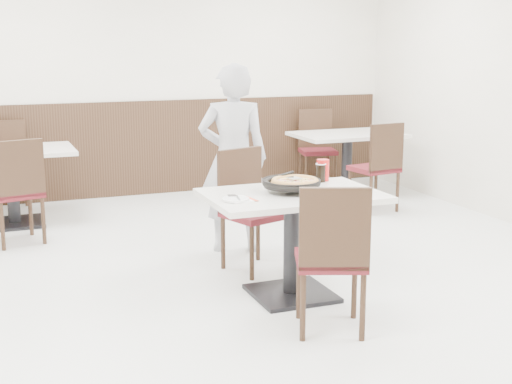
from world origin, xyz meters
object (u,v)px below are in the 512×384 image
object	(u,v)px
bg_chair_right_near	(374,167)
red_cup	(323,170)
bg_table_left	(12,187)
pizza_pan	(291,186)
cola_glass	(321,173)
bg_chair_right_far	(318,149)
bg_chair_left_near	(15,191)
bg_table_right	(347,166)
chair_far	(255,211)
pizza	(295,184)
diner_person	(233,159)
bg_chair_left_far	(8,167)
side_plate	(236,199)
main_table	(292,245)
chair_near	(331,257)

from	to	relation	value
bg_chair_right_near	red_cup	bearing A→B (deg)	-138.96
bg_table_left	bg_chair_right_near	size ratio (longest dim) A/B	1.26
pizza_pan	red_cup	world-z (taller)	red_cup
cola_glass	red_cup	xyz separation A→B (m)	(0.04, 0.04, 0.02)
bg_chair_right_near	bg_chair_right_far	bearing A→B (deg)	81.96
bg_chair_left_near	bg_table_right	world-z (taller)	bg_chair_left_near
chair_far	pizza	size ratio (longest dim) A/B	2.83
red_cup	diner_person	size ratio (longest dim) A/B	0.10
red_cup	bg_chair_left_far	size ratio (longest dim) A/B	0.17
side_plate	cola_glass	bearing A→B (deg)	24.66
main_table	pizza_pan	bearing A→B (deg)	84.38
side_plate	cola_glass	xyz separation A→B (m)	(0.81, 0.37, 0.06)
main_table	cola_glass	world-z (taller)	cola_glass
pizza	red_cup	xyz separation A→B (m)	(0.37, 0.30, 0.02)
bg_chair_right_near	bg_table_right	bearing A→B (deg)	78.30
red_cup	pizza	bearing A→B (deg)	-140.27
bg_table_left	main_table	bearing A→B (deg)	-58.64
chair_far	diner_person	bearing A→B (deg)	-110.81
bg_chair_right_far	side_plate	bearing A→B (deg)	70.11
chair_far	bg_chair_right_far	bearing A→B (deg)	-142.90
chair_near	bg_chair_left_near	size ratio (longest dim) A/B	1.00
cola_glass	diner_person	xyz separation A→B (m)	(-0.36, 0.94, -0.01)
bg_table_left	bg_chair_left_far	bearing A→B (deg)	90.91
bg_chair_left_far	bg_table_right	world-z (taller)	bg_chair_left_far
pizza_pan	pizza	world-z (taller)	pizza
cola_glass	bg_table_right	world-z (taller)	cola_glass
pizza_pan	side_plate	bearing A→B (deg)	-165.53
main_table	bg_chair_right_near	size ratio (longest dim) A/B	1.26
main_table	bg_chair_right_near	world-z (taller)	bg_chair_right_near
side_plate	bg_chair_left_far	xyz separation A→B (m)	(-1.29, 3.54, -0.28)
pizza_pan	bg_chair_left_far	world-z (taller)	bg_chair_left_far
red_cup	bg_chair_right_far	world-z (taller)	bg_chair_right_far
chair_near	pizza_pan	xyz separation A→B (m)	(0.03, 0.66, 0.32)
pizza	bg_chair_right_near	size ratio (longest dim) A/B	0.35
bg_chair_left_far	bg_chair_right_far	world-z (taller)	same
side_plate	cola_glass	world-z (taller)	cola_glass
chair_far	cola_glass	xyz separation A→B (m)	(0.38, -0.36, 0.34)
side_plate	bg_table_right	bearing A→B (deg)	50.09
bg_chair_left_far	pizza	bearing A→B (deg)	116.15
pizza_pan	red_cup	bearing A→B (deg)	36.77
bg_chair_right_near	bg_chair_right_far	world-z (taller)	same
pizza_pan	bg_table_right	xyz separation A→B (m)	(1.92, 2.72, -0.42)
side_plate	bg_chair_right_far	world-z (taller)	bg_chair_right_far
main_table	diner_person	size ratio (longest dim) A/B	0.75
side_plate	bg_chair_right_near	bearing A→B (deg)	42.81
cola_glass	bg_table_left	bearing A→B (deg)	129.24
bg_table_left	bg_chair_left_near	bearing A→B (deg)	-90.54
main_table	red_cup	size ratio (longest dim) A/B	7.50
bg_chair_left_near	bg_table_right	xyz separation A→B (m)	(3.65, 0.60, -0.10)
bg_table_right	bg_chair_right_far	size ratio (longest dim) A/B	1.26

